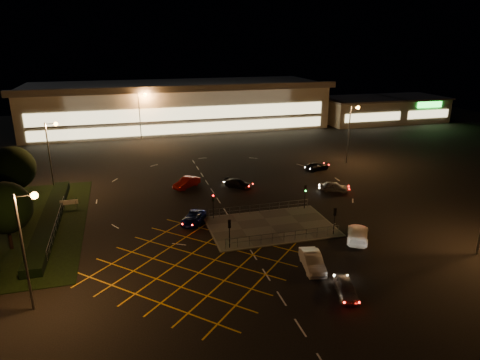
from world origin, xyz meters
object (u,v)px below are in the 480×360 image
object	(u,v)px
car_queue_white	(312,261)
car_right_silver	(334,187)
signal_sw	(229,228)
car_approach_white	(358,234)
signal_nw	(213,201)
car_far_dkgrey	(238,183)
car_circ_red	(187,183)
car_near_silver	(346,288)
car_left_blue	(193,218)
signal_se	(335,216)
signal_ne	(305,192)
car_east_grey	(317,166)

from	to	relation	value
car_queue_white	car_right_silver	world-z (taller)	car_queue_white
signal_sw	car_right_silver	bearing A→B (deg)	-145.20
car_approach_white	signal_nw	bearing A→B (deg)	-3.81
car_far_dkgrey	car_circ_red	xyz separation A→B (m)	(-7.37, 1.97, 0.15)
car_near_silver	car_left_blue	xyz separation A→B (m)	(-10.02, 18.58, -0.05)
signal_se	car_left_blue	distance (m)	16.49
signal_ne	car_east_grey	world-z (taller)	signal_ne
car_left_blue	car_circ_red	world-z (taller)	car_circ_red
car_approach_white	signal_ne	bearing A→B (deg)	-47.45
car_circ_red	car_east_grey	distance (m)	22.67
car_near_silver	car_east_grey	size ratio (longest dim) A/B	0.90
car_approach_white	car_east_grey	bearing A→B (deg)	-74.50
signal_sw	car_circ_red	world-z (taller)	signal_sw
car_left_blue	car_far_dkgrey	distance (m)	13.93
signal_sw	signal_nw	distance (m)	7.99
signal_ne	car_approach_white	distance (m)	10.14
signal_ne	car_left_blue	world-z (taller)	signal_ne
signal_nw	car_queue_white	size ratio (longest dim) A/B	0.66
signal_se	car_queue_white	xyz separation A→B (m)	(-5.41, -6.11, -1.58)
car_right_silver	car_approach_white	world-z (taller)	car_approach_white
signal_nw	car_approach_white	bearing A→B (deg)	-35.15
car_approach_white	car_right_silver	bearing A→B (deg)	-76.84
signal_se	car_left_blue	xyz separation A→B (m)	(-14.55, 7.56, -1.74)
car_circ_red	car_near_silver	bearing A→B (deg)	-24.45
car_far_dkgrey	signal_nw	bearing A→B (deg)	-165.21
car_near_silver	signal_se	bearing A→B (deg)	84.09
car_left_blue	car_approach_white	world-z (taller)	car_approach_white
signal_sw	signal_ne	world-z (taller)	same
car_near_silver	car_east_grey	distance (m)	37.14
car_queue_white	car_approach_white	xyz separation A→B (m)	(7.35, 4.27, -0.01)
car_left_blue	signal_ne	bearing A→B (deg)	30.62
car_left_blue	car_circ_red	xyz separation A→B (m)	(1.21, 12.95, 0.13)
signal_se	car_far_dkgrey	bearing A→B (deg)	-72.15
signal_se	car_circ_red	size ratio (longest dim) A/B	0.68
car_far_dkgrey	car_circ_red	bearing A→B (deg)	119.60
car_far_dkgrey	car_left_blue	bearing A→B (deg)	-173.47
signal_ne	car_approach_white	size ratio (longest dim) A/B	0.59
car_far_dkgrey	signal_sw	bearing A→B (deg)	-153.48
signal_se	car_far_dkgrey	world-z (taller)	signal_se
signal_nw	car_far_dkgrey	xyz separation A→B (m)	(6.03, 10.55, -1.75)
signal_se	car_queue_white	world-z (taller)	signal_se
signal_sw	car_left_blue	bearing A→B (deg)	-71.36
car_queue_white	car_right_silver	xyz separation A→B (m)	(12.26, 19.21, -0.08)
car_left_blue	car_right_silver	distance (m)	22.11
car_near_silver	signal_ne	bearing A→B (deg)	93.03
signal_se	signal_nw	world-z (taller)	same
car_right_silver	signal_ne	bearing A→B (deg)	152.22
car_near_silver	car_right_silver	xyz separation A→B (m)	(11.38, 24.13, 0.03)
signal_se	car_circ_red	xyz separation A→B (m)	(-13.34, 20.50, -1.61)
car_circ_red	car_approach_white	world-z (taller)	car_approach_white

